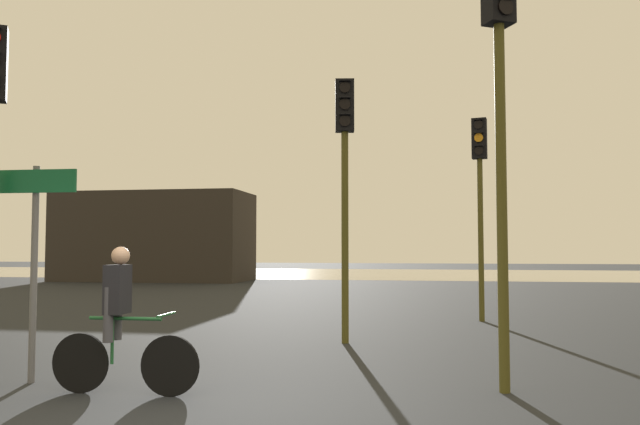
# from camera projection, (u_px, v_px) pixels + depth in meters

# --- Properties ---
(water_strip) EXTENTS (80.00, 16.00, 0.01)m
(water_strip) POSITION_uv_depth(u_px,v_px,m) (389.00, 274.00, 38.60)
(water_strip) COLOR #9E937F
(water_strip) RESTS_ON ground
(distant_building) EXTENTS (9.20, 4.00, 4.30)m
(distant_building) POSITION_uv_depth(u_px,v_px,m) (155.00, 237.00, 30.68)
(distant_building) COLOR #2D2823
(distant_building) RESTS_ON ground
(traffic_light_far_right) EXTENTS (0.36, 0.38, 4.48)m
(traffic_light_far_right) POSITION_uv_depth(u_px,v_px,m) (480.00, 180.00, 13.80)
(traffic_light_far_right) COLOR #4C4719
(traffic_light_far_right) RESTS_ON ground
(traffic_light_near_right) EXTENTS (0.40, 0.42, 5.07)m
(traffic_light_near_right) POSITION_uv_depth(u_px,v_px,m) (500.00, 83.00, 7.11)
(traffic_light_near_right) COLOR #4C4719
(traffic_light_near_right) RESTS_ON ground
(traffic_light_center) EXTENTS (0.35, 0.37, 4.50)m
(traffic_light_center) POSITION_uv_depth(u_px,v_px,m) (345.00, 159.00, 10.68)
(traffic_light_center) COLOR #4C4719
(traffic_light_center) RESTS_ON ground
(direction_sign_post) EXTENTS (1.10, 0.12, 2.60)m
(direction_sign_post) POSITION_uv_depth(u_px,v_px,m) (34.00, 240.00, 7.50)
(direction_sign_post) COLOR slate
(direction_sign_post) RESTS_ON ground
(cyclist) EXTENTS (1.71, 0.46, 1.62)m
(cyclist) POSITION_uv_depth(u_px,v_px,m) (120.00, 319.00, 6.87)
(cyclist) COLOR black
(cyclist) RESTS_ON ground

